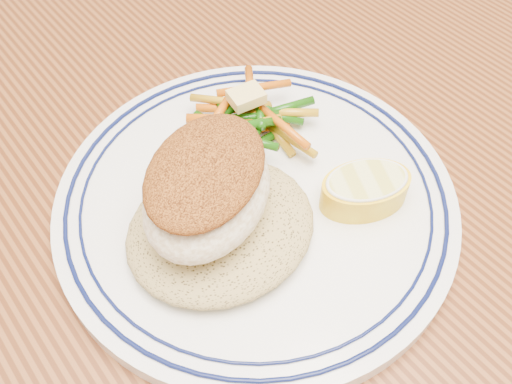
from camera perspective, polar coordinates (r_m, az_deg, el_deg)
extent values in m
cube|color=#522610|center=(0.44, 2.26, -1.95)|extent=(1.50, 0.90, 0.04)
cylinder|color=#522610|center=(1.26, 14.91, 14.78)|extent=(0.07, 0.07, 0.71)
cylinder|color=white|center=(0.41, 0.00, -1.08)|extent=(0.29, 0.29, 0.01)
torus|color=#0A113F|center=(0.40, 0.00, -0.35)|extent=(0.27, 0.27, 0.00)
torus|color=#0A113F|center=(0.40, 0.00, -0.35)|extent=(0.25, 0.25, 0.00)
ellipsoid|color=#A48D52|center=(0.38, -3.55, -3.31)|extent=(0.13, 0.11, 0.02)
ellipsoid|color=white|center=(0.36, -4.84, -0.15)|extent=(0.13, 0.12, 0.05)
ellipsoid|color=brown|center=(0.34, -5.12, 2.20)|extent=(0.12, 0.11, 0.02)
cylinder|color=#C9570A|center=(0.44, -0.44, 6.28)|extent=(0.06, 0.03, 0.01)
cylinder|color=#B38313|center=(0.44, 1.62, 6.50)|extent=(0.02, 0.06, 0.01)
cylinder|color=#154809|center=(0.43, -1.01, 4.16)|extent=(0.05, 0.01, 0.01)
cylinder|color=#154809|center=(0.46, 0.59, 8.49)|extent=(0.02, 0.05, 0.01)
cylinder|color=#154809|center=(0.45, 1.23, 7.71)|extent=(0.04, 0.05, 0.01)
cylinder|color=#154809|center=(0.44, -1.25, 6.79)|extent=(0.03, 0.05, 0.01)
cylinder|color=#154809|center=(0.43, -3.71, 6.19)|extent=(0.02, 0.05, 0.01)
cylinder|color=#C9570A|center=(0.45, -2.79, 8.33)|extent=(0.05, 0.03, 0.01)
cylinder|color=#B38313|center=(0.43, 3.17, 5.51)|extent=(0.01, 0.06, 0.01)
cylinder|color=#B38313|center=(0.44, -1.81, 7.35)|extent=(0.06, 0.01, 0.01)
cylinder|color=#B38313|center=(0.43, -2.94, 6.47)|extent=(0.06, 0.02, 0.01)
cylinder|color=#B38313|center=(0.44, 3.14, 7.94)|extent=(0.04, 0.04, 0.01)
cylinder|color=#154809|center=(0.43, -2.59, 6.25)|extent=(0.03, 0.05, 0.01)
cylinder|color=#C9570A|center=(0.43, -3.67, 7.24)|extent=(0.04, 0.04, 0.01)
cylinder|color=#154809|center=(0.45, 2.97, 8.39)|extent=(0.05, 0.02, 0.01)
cylinder|color=#154809|center=(0.44, -2.64, 8.19)|extent=(0.05, 0.01, 0.01)
cylinder|color=#154809|center=(0.41, -0.56, 4.72)|extent=(0.05, 0.03, 0.01)
cylinder|color=#154809|center=(0.44, 0.35, 8.33)|extent=(0.03, 0.04, 0.01)
cylinder|color=#B38313|center=(0.45, -3.36, 9.08)|extent=(0.04, 0.04, 0.01)
cylinder|color=#154809|center=(0.43, -1.04, 7.46)|extent=(0.05, 0.03, 0.01)
cylinder|color=#154809|center=(0.41, -0.93, 5.30)|extent=(0.03, 0.05, 0.01)
cylinder|color=#C9570A|center=(0.45, -0.60, 10.50)|extent=(0.04, 0.05, 0.01)
cylinder|color=#154809|center=(0.42, -1.42, 6.57)|extent=(0.06, 0.03, 0.01)
cylinder|color=#C9570A|center=(0.43, -3.58, 8.07)|extent=(0.04, 0.03, 0.01)
cylinder|color=#C9570A|center=(0.42, 2.81, 6.55)|extent=(0.01, 0.05, 0.01)
cylinder|color=#C9570A|center=(0.45, -0.20, 10.37)|extent=(0.06, 0.03, 0.01)
cylinder|color=#B38313|center=(0.42, -0.53, 6.80)|extent=(0.05, 0.02, 0.01)
cube|color=#EFD175|center=(0.43, -0.98, 9.51)|extent=(0.03, 0.02, 0.01)
torus|color=white|center=(0.39, 11.05, 1.18)|extent=(0.08, 0.08, 0.00)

